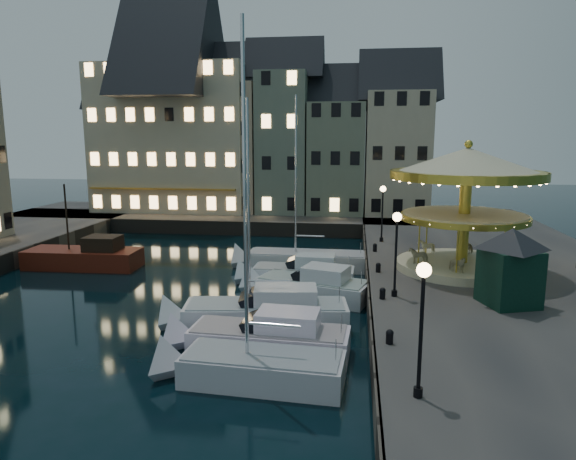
# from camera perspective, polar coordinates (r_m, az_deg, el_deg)

# --- Properties ---
(ground) EXTENTS (160.00, 160.00, 0.00)m
(ground) POSITION_cam_1_polar(r_m,az_deg,el_deg) (25.90, -4.58, -10.11)
(ground) COLOR black
(ground) RESTS_ON ground
(quay_east) EXTENTS (16.00, 56.00, 1.30)m
(quay_east) POSITION_cam_1_polar(r_m,az_deg,el_deg) (32.11, 23.28, -5.67)
(quay_east) COLOR #474442
(quay_east) RESTS_ON ground
(quay_north) EXTENTS (44.00, 12.00, 1.30)m
(quay_north) POSITION_cam_1_polar(r_m,az_deg,el_deg) (54.02, -6.71, 1.34)
(quay_north) COLOR #474442
(quay_north) RESTS_ON ground
(quaywall_e) EXTENTS (0.15, 44.00, 1.30)m
(quaywall_e) POSITION_cam_1_polar(r_m,az_deg,el_deg) (30.88, 8.79, -5.54)
(quaywall_e) COLOR #47423A
(quaywall_e) RESTS_ON ground
(quaywall_n) EXTENTS (48.00, 0.15, 1.30)m
(quaywall_n) POSITION_cam_1_polar(r_m,az_deg,el_deg) (47.80, -6.14, 0.18)
(quaywall_n) COLOR #47423A
(quaywall_n) RESTS_ON ground
(streetlamp_a) EXTENTS (0.44, 0.44, 4.17)m
(streetlamp_a) POSITION_cam_1_polar(r_m,az_deg,el_deg) (15.68, 14.67, -8.69)
(streetlamp_a) COLOR black
(streetlamp_a) RESTS_ON quay_east
(streetlamp_b) EXTENTS (0.44, 0.44, 4.17)m
(streetlamp_b) POSITION_cam_1_polar(r_m,az_deg,el_deg) (25.30, 11.94, -1.33)
(streetlamp_b) COLOR black
(streetlamp_b) RESTS_ON quay_east
(streetlamp_c) EXTENTS (0.44, 0.44, 4.17)m
(streetlamp_c) POSITION_cam_1_polar(r_m,az_deg,el_deg) (38.59, 10.46, 2.69)
(streetlamp_c) COLOR black
(streetlamp_c) RESTS_ON quay_east
(bollard_a) EXTENTS (0.30, 0.30, 0.57)m
(bollard_a) POSITION_cam_1_polar(r_m,az_deg,el_deg) (20.19, 11.23, -11.48)
(bollard_a) COLOR black
(bollard_a) RESTS_ON quay_east
(bollard_b) EXTENTS (0.30, 0.30, 0.57)m
(bollard_b) POSITION_cam_1_polar(r_m,az_deg,el_deg) (25.37, 10.46, -6.88)
(bollard_b) COLOR black
(bollard_b) RESTS_ON quay_east
(bollard_c) EXTENTS (0.30, 0.30, 0.57)m
(bollard_c) POSITION_cam_1_polar(r_m,az_deg,el_deg) (30.18, 10.00, -4.08)
(bollard_c) COLOR black
(bollard_c) RESTS_ON quay_east
(bollard_d) EXTENTS (0.30, 0.30, 0.57)m
(bollard_d) POSITION_cam_1_polar(r_m,az_deg,el_deg) (35.53, 9.64, -1.89)
(bollard_d) COLOR black
(bollard_d) RESTS_ON quay_east
(townhouse_na) EXTENTS (5.50, 8.00, 12.80)m
(townhouse_na) POSITION_cam_1_polar(r_m,az_deg,el_deg) (59.13, -17.37, 8.66)
(townhouse_na) COLOR gray
(townhouse_na) RESTS_ON quay_north
(townhouse_nb) EXTENTS (6.16, 8.00, 13.80)m
(townhouse_nb) POSITION_cam_1_polar(r_m,az_deg,el_deg) (57.06, -12.35, 9.34)
(townhouse_nb) COLOR slate
(townhouse_nb) RESTS_ON quay_north
(townhouse_nc) EXTENTS (6.82, 8.00, 14.80)m
(townhouse_nc) POSITION_cam_1_polar(r_m,az_deg,el_deg) (55.31, -6.37, 10.01)
(townhouse_nc) COLOR tan
(townhouse_nc) RESTS_ON quay_north
(townhouse_nd) EXTENTS (5.50, 8.00, 15.80)m
(townhouse_nd) POSITION_cam_1_polar(r_m,az_deg,el_deg) (54.23, -0.37, 10.60)
(townhouse_nd) COLOR slate
(townhouse_nd) RESTS_ON quay_north
(townhouse_ne) EXTENTS (6.16, 8.00, 12.80)m
(townhouse_ne) POSITION_cam_1_polar(r_m,az_deg,el_deg) (53.76, 5.46, 8.95)
(townhouse_ne) COLOR slate
(townhouse_ne) RESTS_ON quay_north
(townhouse_nf) EXTENTS (6.82, 8.00, 13.80)m
(townhouse_nf) POSITION_cam_1_polar(r_m,az_deg,el_deg) (53.87, 12.00, 9.31)
(townhouse_nf) COLOR #B8AA8E
(townhouse_nf) RESTS_ON quay_north
(hotel_corner) EXTENTS (17.60, 9.00, 16.80)m
(hotel_corner) POSITION_cam_1_polar(r_m,az_deg,el_deg) (57.04, -12.36, 10.85)
(hotel_corner) COLOR beige
(hotel_corner) RESTS_ON quay_north
(motorboat_a) EXTENTS (7.08, 2.72, 11.74)m
(motorboat_a) POSITION_cam_1_polar(r_m,az_deg,el_deg) (19.81, -4.47, -15.10)
(motorboat_a) COLOR silver
(motorboat_a) RESTS_ON ground
(motorboat_b) EXTENTS (7.75, 2.61, 2.15)m
(motorboat_b) POSITION_cam_1_polar(r_m,az_deg,el_deg) (22.10, -3.15, -12.01)
(motorboat_b) COLOR white
(motorboat_b) RESTS_ON ground
(motorboat_c) EXTENTS (8.95, 3.39, 11.83)m
(motorboat_c) POSITION_cam_1_polar(r_m,az_deg,el_deg) (25.11, -3.38, -9.12)
(motorboat_c) COLOR silver
(motorboat_c) RESTS_ON ground
(motorboat_d) EXTENTS (7.32, 4.23, 2.15)m
(motorboat_d) POSITION_cam_1_polar(r_m,az_deg,el_deg) (29.28, 2.03, -6.33)
(motorboat_d) COLOR silver
(motorboat_d) RESTS_ON ground
(motorboat_e) EXTENTS (7.22, 2.22, 2.15)m
(motorboat_e) POSITION_cam_1_polar(r_m,az_deg,el_deg) (31.77, 0.97, -4.99)
(motorboat_e) COLOR silver
(motorboat_e) RESTS_ON ground
(motorboat_f) EXTENTS (9.23, 2.49, 12.29)m
(motorboat_f) POSITION_cam_1_polar(r_m,az_deg,el_deg) (35.80, 1.21, -3.41)
(motorboat_f) COLOR silver
(motorboat_f) RESTS_ON ground
(red_fishing_boat) EXTENTS (7.87, 2.89, 6.04)m
(red_fishing_boat) POSITION_cam_1_polar(r_m,az_deg,el_deg) (38.50, -21.55, -2.90)
(red_fishing_boat) COLOR #5C1C0F
(red_fishing_boat) RESTS_ON ground
(carousel) EXTENTS (8.63, 8.63, 7.55)m
(carousel) POSITION_cam_1_polar(r_m,az_deg,el_deg) (31.20, 19.20, 4.69)
(carousel) COLOR beige
(carousel) RESTS_ON quay_east
(ticket_kiosk) EXTENTS (3.52, 3.52, 4.12)m
(ticket_kiosk) POSITION_cam_1_polar(r_m,az_deg,el_deg) (25.71, 23.56, -2.40)
(ticket_kiosk) COLOR black
(ticket_kiosk) RESTS_ON quay_east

